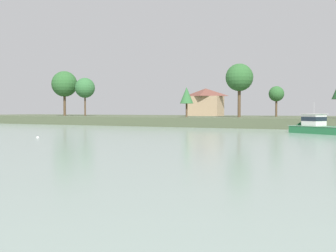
% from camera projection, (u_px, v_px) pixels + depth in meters
% --- Properties ---
extents(far_shore_bank, '(230.43, 46.28, 2.15)m').
position_uv_depth(far_shore_bank, '(309.00, 121.00, 101.49)').
color(far_shore_bank, '#4C563D').
rests_on(far_shore_bank, ground).
extents(cruiser_green, '(10.84, 8.26, 6.41)m').
position_uv_depth(cruiser_green, '(312.00, 129.00, 68.12)').
color(cruiser_green, '#236B3D').
rests_on(cruiser_green, ground).
extents(mooring_buoy_white, '(0.38, 0.38, 0.43)m').
position_uv_depth(mooring_buoy_white, '(38.00, 138.00, 56.20)').
color(mooring_buoy_white, white).
rests_on(mooring_buoy_white, ground).
extents(shore_tree_left_mid, '(3.26, 3.26, 7.30)m').
position_uv_depth(shore_tree_left_mid, '(187.00, 96.00, 99.93)').
color(shore_tree_left_mid, brown).
rests_on(shore_tree_left_mid, far_shore_bank).
extents(shore_tree_left, '(5.89, 5.89, 11.24)m').
position_uv_depth(shore_tree_left, '(85.00, 88.00, 121.54)').
color(shore_tree_left, brown).
rests_on(shore_tree_left, far_shore_bank).
extents(shore_tree_inland_b, '(3.95, 3.95, 7.91)m').
position_uv_depth(shore_tree_inland_b, '(276.00, 94.00, 106.53)').
color(shore_tree_inland_b, brown).
rests_on(shore_tree_inland_b, far_shore_bank).
extents(shore_tree_inland_a, '(6.52, 6.52, 12.72)m').
position_uv_depth(shore_tree_inland_a, '(239.00, 78.00, 97.61)').
color(shore_tree_inland_a, brown).
rests_on(shore_tree_inland_a, far_shore_bank).
extents(shore_tree_far_right, '(7.77, 7.77, 13.56)m').
position_uv_depth(shore_tree_far_right, '(64.00, 84.00, 125.22)').
color(shore_tree_far_right, brown).
rests_on(shore_tree_far_right, far_shore_bank).
extents(cottage_behind_trees, '(10.24, 6.52, 8.13)m').
position_uv_depth(cottage_behind_trees, '(206.00, 102.00, 121.89)').
color(cottage_behind_trees, tan).
rests_on(cottage_behind_trees, far_shore_bank).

